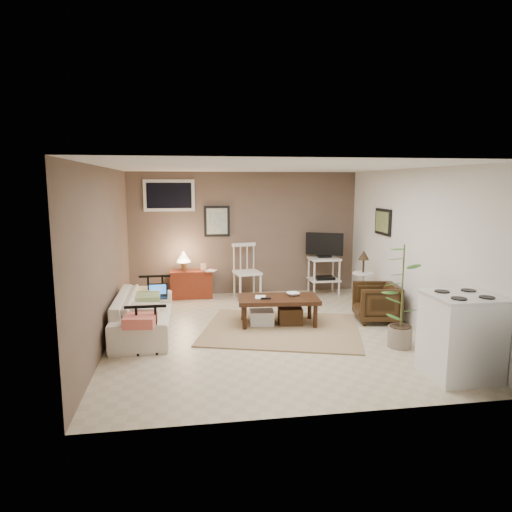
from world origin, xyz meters
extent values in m
plane|color=#C1B293|center=(0.00, 0.00, 0.00)|extent=(5.00, 5.00, 0.00)
cube|color=black|center=(-0.55, 2.48, 1.45)|extent=(0.50, 0.03, 0.60)
cube|color=black|center=(2.23, 1.05, 1.52)|extent=(0.03, 0.60, 0.45)
cube|color=silver|center=(-1.45, 2.48, 1.95)|extent=(0.96, 0.03, 0.60)
cube|color=#998559|center=(0.23, 0.06, 0.01)|extent=(2.71, 2.40, 0.02)
cube|color=#32180D|center=(0.23, 0.30, 0.41)|extent=(1.28, 0.74, 0.06)
cylinder|color=#32180D|center=(-0.32, 0.11, 0.20)|extent=(0.07, 0.07, 0.39)
cylinder|color=#32180D|center=(0.74, 0.02, 0.20)|extent=(0.07, 0.07, 0.39)
cylinder|color=#32180D|center=(-0.28, 0.58, 0.20)|extent=(0.07, 0.07, 0.39)
cylinder|color=#32180D|center=(0.78, 0.49, 0.20)|extent=(0.07, 0.07, 0.39)
cube|color=black|center=(0.02, 0.21, 0.46)|extent=(0.16, 0.06, 0.02)
cube|color=#422617|center=(0.41, 0.28, 0.14)|extent=(0.39, 0.34, 0.27)
cube|color=silver|center=(-0.03, 0.32, 0.12)|extent=(0.39, 0.34, 0.23)
imported|color=silver|center=(-1.80, 0.28, 0.39)|extent=(0.58, 1.97, 0.77)
cube|color=black|center=(-1.61, 0.56, 0.44)|extent=(0.30, 0.21, 0.02)
cube|color=black|center=(-1.61, 0.67, 0.55)|extent=(0.30, 0.02, 0.19)
cube|color=blue|center=(-1.61, 0.66, 0.55)|extent=(0.26, 0.00, 0.15)
cube|color=maroon|center=(-1.08, 2.25, 0.27)|extent=(0.80, 0.35, 0.53)
cylinder|color=#936238|center=(-1.21, 2.21, 0.62)|extent=(0.09, 0.09, 0.18)
cone|color=#FFF4B7|center=(-1.21, 2.21, 0.81)|extent=(0.27, 0.27, 0.21)
cube|color=tan|center=(-0.84, 2.26, 0.59)|extent=(0.11, 0.02, 0.13)
cube|color=silver|center=(-0.01, 2.08, 0.49)|extent=(0.54, 0.54, 0.04)
cylinder|color=silver|center=(-0.18, 1.84, 0.23)|extent=(0.04, 0.04, 0.47)
cylinder|color=silver|center=(0.22, 1.91, 0.23)|extent=(0.04, 0.04, 0.47)
cylinder|color=silver|center=(-0.25, 2.24, 0.23)|extent=(0.04, 0.04, 0.47)
cylinder|color=silver|center=(0.15, 2.31, 0.23)|extent=(0.04, 0.04, 0.47)
cube|color=silver|center=(-0.05, 2.28, 1.01)|extent=(0.47, 0.12, 0.07)
cube|color=silver|center=(1.53, 2.13, 0.71)|extent=(0.58, 0.47, 0.04)
cube|color=silver|center=(1.53, 2.13, 0.29)|extent=(0.58, 0.47, 0.03)
cylinder|color=silver|center=(1.27, 1.94, 0.37)|extent=(0.04, 0.04, 0.73)
cylinder|color=silver|center=(1.78, 1.94, 0.37)|extent=(0.04, 0.04, 0.73)
cylinder|color=silver|center=(1.27, 2.33, 0.37)|extent=(0.04, 0.04, 0.73)
cylinder|color=silver|center=(1.78, 2.33, 0.37)|extent=(0.04, 0.04, 0.73)
cube|color=black|center=(1.53, 2.13, 0.77)|extent=(0.26, 0.15, 0.03)
cube|color=black|center=(1.53, 2.13, 1.01)|extent=(0.68, 0.37, 0.44)
cube|color=#EA915B|center=(1.53, 2.13, 1.01)|extent=(0.57, 0.28, 0.36)
cube|color=black|center=(1.53, 2.08, 0.31)|extent=(0.37, 0.26, 0.10)
cylinder|color=silver|center=(1.94, 1.16, 0.01)|extent=(0.27, 0.27, 0.03)
cylinder|color=silver|center=(1.94, 1.16, 0.30)|extent=(0.05, 0.05, 0.57)
cylinder|color=silver|center=(1.94, 1.16, 0.60)|extent=(0.38, 0.38, 0.03)
cylinder|color=black|center=(1.94, 1.16, 0.74)|extent=(0.03, 0.03, 0.25)
cone|color=#322314|center=(1.94, 1.16, 0.93)|extent=(0.19, 0.19, 0.17)
imported|color=black|center=(1.82, 0.27, 0.33)|extent=(0.70, 0.74, 0.67)
cylinder|color=gray|center=(1.65, -0.90, 0.14)|extent=(0.32, 0.32, 0.28)
cylinder|color=#4C602D|center=(1.65, -0.90, 0.84)|extent=(0.02, 0.02, 1.10)
cube|color=white|center=(1.87, -1.89, 0.46)|extent=(0.72, 0.67, 0.92)
cube|color=silver|center=(1.87, -1.89, 0.94)|extent=(0.74, 0.69, 0.03)
cylinder|color=black|center=(1.71, -2.06, 0.96)|extent=(0.16, 0.16, 0.01)
cylinder|color=black|center=(2.04, -2.06, 0.96)|extent=(0.16, 0.16, 0.01)
cylinder|color=black|center=(1.71, -1.73, 0.96)|extent=(0.16, 0.16, 0.01)
cylinder|color=black|center=(2.04, -1.73, 0.96)|extent=(0.16, 0.16, 0.01)
imported|color=#32180D|center=(0.48, 0.37, 0.54)|extent=(0.21, 0.09, 0.20)
imported|color=#32180D|center=(-0.13, 0.33, 0.55)|extent=(0.16, 0.04, 0.22)
imported|color=#32180D|center=(-0.78, 2.14, 0.65)|extent=(0.17, 0.09, 0.24)
camera|label=1|loc=(-1.17, -6.40, 2.17)|focal=32.00mm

